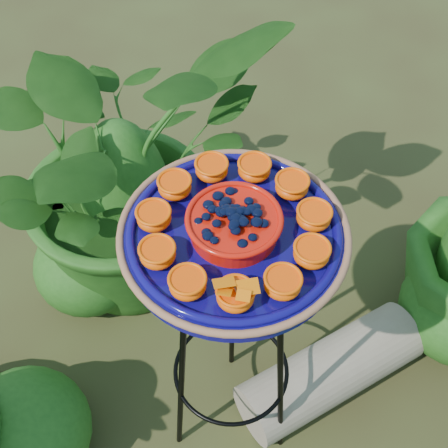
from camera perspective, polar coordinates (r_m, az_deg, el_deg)
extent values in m
plane|color=#312916|center=(1.96, 3.01, -16.54)|extent=(20.00, 20.00, 0.00)
torus|color=black|center=(1.22, 0.89, -2.20)|extent=(0.28, 0.28, 0.02)
torus|color=black|center=(1.69, 0.66, -13.19)|extent=(0.36, 0.36, 0.01)
cylinder|color=black|center=(1.65, 0.79, -6.98)|extent=(0.03, 0.08, 0.84)
cylinder|color=black|center=(1.55, -3.88, -13.36)|extent=(0.07, 0.06, 0.84)
cylinder|color=black|center=(1.55, 5.18, -13.56)|extent=(0.08, 0.04, 0.84)
cylinder|color=#0C085D|center=(1.20, 0.90, -1.33)|extent=(0.50, 0.50, 0.04)
torus|color=#9E6747|center=(1.18, 0.91, -0.83)|extent=(0.45, 0.45, 0.02)
torus|color=#0C085D|center=(1.18, 0.92, -0.72)|extent=(0.41, 0.41, 0.02)
cylinder|color=red|center=(1.17, 0.93, -0.15)|extent=(0.20, 0.20, 0.04)
torus|color=red|center=(1.15, 0.94, 0.50)|extent=(0.18, 0.18, 0.01)
ellipsoid|color=black|center=(1.15, 0.94, 0.68)|extent=(0.15, 0.15, 0.03)
ellipsoid|color=orange|center=(1.20, 8.19, 0.57)|extent=(0.07, 0.07, 0.03)
cylinder|color=#EB4904|center=(1.18, 8.28, 1.08)|extent=(0.06, 0.06, 0.01)
ellipsoid|color=orange|center=(1.24, 6.21, 3.38)|extent=(0.07, 0.07, 0.03)
cylinder|color=#EB4904|center=(1.23, 6.28, 3.89)|extent=(0.06, 0.06, 0.01)
ellipsoid|color=orange|center=(1.27, 2.79, 4.95)|extent=(0.07, 0.07, 0.03)
cylinder|color=#EB4904|center=(1.26, 2.81, 5.47)|extent=(0.06, 0.06, 0.01)
ellipsoid|color=orange|center=(1.27, -1.13, 4.94)|extent=(0.07, 0.07, 0.03)
cylinder|color=#EB4904|center=(1.25, -1.15, 5.46)|extent=(0.06, 0.06, 0.01)
ellipsoid|color=orange|center=(1.24, -4.52, 3.35)|extent=(0.07, 0.07, 0.03)
cylinder|color=#EB4904|center=(1.23, -4.57, 3.87)|extent=(0.06, 0.06, 0.01)
ellipsoid|color=orange|center=(1.19, -6.41, 0.52)|extent=(0.07, 0.07, 0.03)
cylinder|color=#EB4904|center=(1.18, -6.48, 1.03)|extent=(0.06, 0.06, 0.01)
ellipsoid|color=orange|center=(1.14, -6.08, -2.82)|extent=(0.07, 0.07, 0.03)
cylinder|color=#EB4904|center=(1.12, -6.15, -2.32)|extent=(0.06, 0.06, 0.01)
ellipsoid|color=orange|center=(1.10, -3.33, -5.58)|extent=(0.07, 0.07, 0.03)
cylinder|color=#EB4904|center=(1.08, -3.37, -5.10)|extent=(0.06, 0.06, 0.01)
ellipsoid|color=orange|center=(1.08, 1.04, -6.66)|extent=(0.07, 0.07, 0.03)
cylinder|color=#EB4904|center=(1.07, 1.06, -6.18)|extent=(0.06, 0.06, 0.01)
ellipsoid|color=orange|center=(1.10, 5.36, -5.54)|extent=(0.07, 0.07, 0.03)
cylinder|color=#EB4904|center=(1.09, 5.43, -5.06)|extent=(0.06, 0.06, 0.01)
ellipsoid|color=orange|center=(1.14, 7.98, -2.75)|extent=(0.07, 0.07, 0.03)
cylinder|color=#EB4904|center=(1.13, 8.08, -2.26)|extent=(0.06, 0.06, 0.01)
cylinder|color=black|center=(1.06, 1.06, -5.91)|extent=(0.02, 0.02, 0.00)
cube|color=orange|center=(1.06, 0.00, -5.37)|extent=(0.05, 0.04, 0.01)
cube|color=orange|center=(1.05, 2.23, -5.77)|extent=(0.05, 0.04, 0.01)
cylinder|color=gray|center=(1.93, 9.65, -13.14)|extent=(0.54, 0.52, 0.19)
imported|color=#1E4E14|center=(1.88, -9.47, 5.47)|extent=(1.12, 1.15, 0.97)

